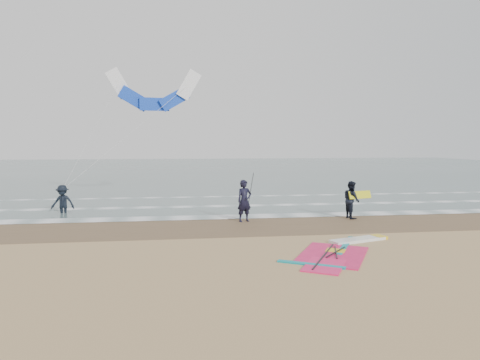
{
  "coord_description": "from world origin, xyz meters",
  "views": [
    {
      "loc": [
        -4.13,
        -13.33,
        3.82
      ],
      "look_at": [
        -1.67,
        5.0,
        2.2
      ],
      "focal_mm": 32.0,
      "sensor_mm": 36.0,
      "label": 1
    }
  ],
  "objects": [
    {
      "name": "ground",
      "position": [
        0.0,
        0.0,
        0.0
      ],
      "size": [
        120.0,
        120.0,
        0.0
      ],
      "primitive_type": "plane",
      "color": "tan",
      "rests_on": "ground"
    },
    {
      "name": "sea_water",
      "position": [
        0.0,
        48.0,
        0.01
      ],
      "size": [
        120.0,
        80.0,
        0.02
      ],
      "primitive_type": "cube",
      "color": "#47605E",
      "rests_on": "ground"
    },
    {
      "name": "wet_sand_band",
      "position": [
        0.0,
        6.0,
        0.0
      ],
      "size": [
        120.0,
        5.0,
        0.01
      ],
      "primitive_type": "cube",
      "color": "brown",
      "rests_on": "ground"
    },
    {
      "name": "foam_waterline",
      "position": [
        0.0,
        10.44,
        0.03
      ],
      "size": [
        120.0,
        9.15,
        0.02
      ],
      "color": "white",
      "rests_on": "ground"
    },
    {
      "name": "windsurf_rig",
      "position": [
        1.38,
        0.83,
        0.03
      ],
      "size": [
        5.07,
        4.8,
        0.12
      ],
      "color": "white",
      "rests_on": "ground"
    },
    {
      "name": "person_standing",
      "position": [
        -1.2,
        6.91,
        1.02
      ],
      "size": [
        0.86,
        0.7,
        2.03
      ],
      "primitive_type": "imported",
      "rotation": [
        0.0,
        0.0,
        0.33
      ],
      "color": "black",
      "rests_on": "ground"
    },
    {
      "name": "person_walking",
      "position": [
        4.29,
        7.12,
        0.95
      ],
      "size": [
        0.79,
        0.98,
        1.9
      ],
      "primitive_type": "imported",
      "rotation": [
        0.0,
        0.0,
        1.65
      ],
      "color": "black",
      "rests_on": "ground"
    },
    {
      "name": "person_wading",
      "position": [
        -10.57,
        10.54,
        0.95
      ],
      "size": [
        1.28,
        0.81,
        1.9
      ],
      "primitive_type": "imported",
      "rotation": [
        0.0,
        0.0,
        -0.08
      ],
      "color": "black",
      "rests_on": "ground"
    },
    {
      "name": "held_pole",
      "position": [
        -0.9,
        6.91,
        1.49
      ],
      "size": [
        0.17,
        0.86,
        1.82
      ],
      "color": "black",
      "rests_on": "ground"
    },
    {
      "name": "carried_kiteboard",
      "position": [
        4.69,
        7.02,
        1.2
      ],
      "size": [
        1.3,
        0.51,
        0.39
      ],
      "color": "yellow",
      "rests_on": "ground"
    },
    {
      "name": "surf_kite",
      "position": [
        -5.93,
        15.14,
        6.94
      ],
      "size": [
        7.73,
        4.84,
        7.33
      ],
      "color": "white",
      "rests_on": "ground"
    }
  ]
}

